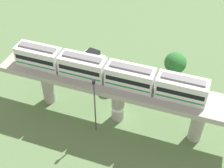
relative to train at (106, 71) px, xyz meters
The scene contains 9 objects.
ground_plane 8.90m from the train, 90.00° to the right, with size 120.00×120.00×0.00m, color #5B7A4C.
viaduct 3.57m from the train, 90.00° to the right, with size 5.20×35.80×7.18m.
train is the anchor object (origin of this frame).
parked_car_blue 11.03m from the train, 27.87° to the right, with size 2.42×4.43×1.76m.
parked_car_silver 16.69m from the train, 29.85° to the left, with size 2.57×4.47×1.76m.
parked_car_white 12.56m from the train, 47.95° to the left, with size 2.37×4.41×1.76m.
tree_near_viaduct 15.08m from the train, 34.39° to the right, with size 3.72×3.72×5.56m.
tree_mid_lot 8.86m from the train, ahead, with size 2.46×2.46×4.22m.
signal_post 4.76m from the train, behind, with size 0.44×0.28×9.78m.
Camera 1 is at (-30.94, -10.02, 35.90)m, focal length 50.09 mm.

